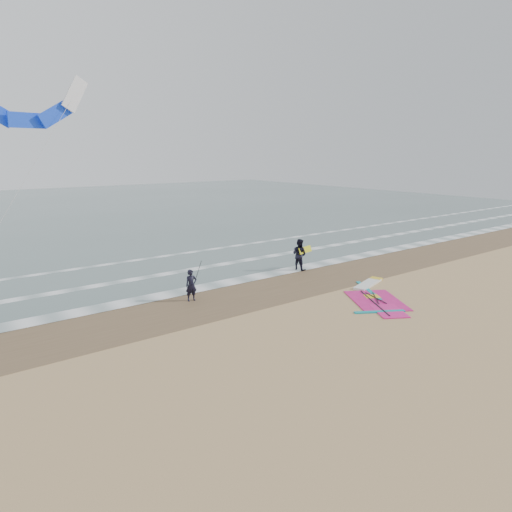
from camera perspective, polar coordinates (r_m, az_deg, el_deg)
ground at (r=19.86m, az=9.99°, el=-8.59°), size 120.00×120.00×0.00m
sea_water at (r=62.43m, az=-24.14°, el=5.12°), size 120.00×80.00×0.02m
wet_sand_band at (r=24.09m, az=-0.47°, el=-4.52°), size 120.00×5.00×0.01m
foam_waterline at (r=27.64m, az=-5.96°, el=-2.24°), size 120.00×9.15×0.02m
windsurf_rig at (r=24.16m, az=14.65°, el=-4.82°), size 5.62×5.32×0.14m
person_standing at (r=22.71m, az=-8.10°, el=-3.65°), size 0.63×0.46×1.59m
person_walking at (r=28.46m, az=5.43°, el=0.19°), size 0.97×1.12×1.98m
held_pole at (r=22.75m, az=-7.47°, el=-2.63°), size 0.17×0.86×1.82m
carried_kiteboard at (r=28.60m, az=6.17°, el=0.78°), size 1.30×0.51×0.39m
surf_kite at (r=26.11m, az=-26.93°, el=16.39°), size 7.19×2.98×9.92m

